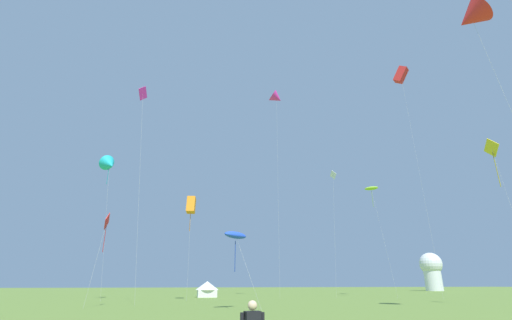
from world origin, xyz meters
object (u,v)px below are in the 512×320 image
object	(u,v)px
kite_white_diamond	(333,178)
kite_magenta_diamond	(143,97)
observatory_dome	(432,269)
kite_red_box	(401,75)
kite_yellow_diamond	(492,151)
kite_magenta_delta	(277,98)
kite_orange_box	(191,205)
kite_cyan_delta	(109,164)
kite_red_delta	(471,17)
festival_tent_center	(207,288)
kite_blue_parafoil	(236,235)
kite_red_diamond	(107,223)
kite_lime_parafoil	(371,189)

from	to	relation	value
kite_white_diamond	kite_magenta_diamond	size ratio (longest dim) A/B	0.80
kite_white_diamond	kite_magenta_diamond	xyz separation A→B (m)	(-31.43, -12.72, 5.07)
observatory_dome	kite_red_box	bearing A→B (deg)	-128.31
kite_yellow_diamond	kite_magenta_diamond	bearing A→B (deg)	160.53
kite_white_diamond	kite_magenta_delta	size ratio (longest dim) A/B	0.57
kite_white_diamond	kite_magenta_delta	bearing A→B (deg)	168.53
kite_white_diamond	kite_magenta_diamond	distance (m)	34.29
kite_red_box	observatory_dome	world-z (taller)	kite_red_box
kite_orange_box	kite_cyan_delta	distance (m)	13.03
kite_red_delta	festival_tent_center	world-z (taller)	kite_red_delta
kite_magenta_diamond	kite_red_delta	size ratio (longest dim) A/B	1.01
kite_red_delta	kite_yellow_diamond	size ratio (longest dim) A/B	1.54
kite_yellow_diamond	festival_tent_center	size ratio (longest dim) A/B	4.49
kite_blue_parafoil	observatory_dome	size ratio (longest dim) A/B	0.61
kite_magenta_diamond	kite_blue_parafoil	xyz separation A→B (m)	(10.67, -9.83, -18.29)
kite_red_box	festival_tent_center	bearing A→B (deg)	158.84
kite_red_diamond	kite_cyan_delta	xyz separation A→B (m)	(-3.24, 13.36, 10.37)
kite_red_box	festival_tent_center	distance (m)	50.23
kite_blue_parafoil	kite_magenta_delta	bearing A→B (deg)	65.10
kite_red_diamond	kite_red_delta	size ratio (longest dim) A/B	0.34
kite_magenta_delta	kite_yellow_diamond	bearing A→B (deg)	-61.15
kite_orange_box	kite_cyan_delta	bearing A→B (deg)	174.67
kite_lime_parafoil	kite_magenta_diamond	size ratio (longest dim) A/B	0.69
kite_orange_box	kite_white_diamond	world-z (taller)	kite_white_diamond
kite_magenta_delta	observatory_dome	world-z (taller)	kite_magenta_delta
kite_red_box	kite_magenta_diamond	bearing A→B (deg)	-171.99
kite_red_diamond	kite_orange_box	size ratio (longest dim) A/B	0.64
kite_cyan_delta	kite_yellow_diamond	size ratio (longest dim) A/B	1.17
kite_red_delta	kite_lime_parafoil	bearing A→B (deg)	75.35
kite_red_box	kite_yellow_diamond	size ratio (longest dim) A/B	2.36
kite_red_diamond	kite_blue_parafoil	size ratio (longest dim) A/B	1.33
kite_red_diamond	kite_lime_parafoil	bearing A→B (deg)	22.02
kite_cyan_delta	kite_magenta_delta	bearing A→B (deg)	11.80
kite_magenta_diamond	kite_blue_parafoil	bearing A→B (deg)	-42.67
kite_cyan_delta	festival_tent_center	distance (m)	24.65
kite_white_diamond	kite_red_delta	world-z (taller)	kite_red_delta
kite_lime_parafoil	kite_cyan_delta	bearing A→B (deg)	-176.61
kite_red_diamond	kite_cyan_delta	bearing A→B (deg)	103.62
kite_red_box	kite_cyan_delta	world-z (taller)	kite_red_box
kite_lime_parafoil	kite_cyan_delta	distance (m)	42.57
kite_red_diamond	kite_yellow_diamond	bearing A→B (deg)	-12.98
kite_red_diamond	kite_red_box	bearing A→B (deg)	13.10
kite_red_delta	kite_yellow_diamond	world-z (taller)	kite_red_delta
kite_red_box	kite_red_delta	bearing A→B (deg)	-116.74
kite_red_diamond	kite_red_delta	world-z (taller)	kite_red_delta
kite_red_diamond	kite_magenta_diamond	xyz separation A→B (m)	(1.35, 4.28, 16.77)
kite_lime_parafoil	kite_red_delta	xyz separation A→B (m)	(-8.61, -32.94, 6.47)
kite_cyan_delta	kite_red_delta	world-z (taller)	kite_red_delta
kite_lime_parafoil	kite_cyan_delta	size ratio (longest dim) A/B	0.93
kite_orange_box	kite_cyan_delta	size ratio (longest dim) A/B	0.71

